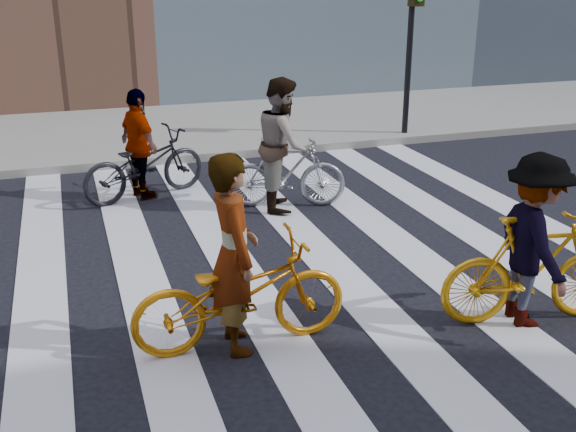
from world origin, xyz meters
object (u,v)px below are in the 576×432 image
bike_yellow_right (534,269)px  rider_left (234,254)px  bike_yellow_left (240,294)px  rider_right (533,241)px  traffic_signal (413,27)px  rider_rear (139,145)px  rider_mid (283,144)px  bike_dark_rear (144,164)px  bike_silver_mid (286,173)px

bike_yellow_right → rider_left: bearing=91.5°
bike_yellow_left → rider_right: (2.81, -0.47, 0.34)m
bike_yellow_left → traffic_signal: bearing=-37.4°
traffic_signal → rider_rear: size_ratio=1.97×
bike_yellow_left → rider_right: rider_right is taller
bike_yellow_left → rider_rear: bearing=4.7°
rider_mid → rider_rear: bearing=76.6°
bike_dark_rear → traffic_signal: bearing=-90.4°
bike_yellow_right → bike_dark_rear: 6.07m
bike_yellow_right → rider_right: size_ratio=1.08×
rider_mid → bike_yellow_right: bearing=-146.5°
bike_yellow_left → bike_yellow_right: 2.90m
bike_yellow_right → bike_dark_rear: bike_yellow_right is taller
rider_right → bike_dark_rear: bearing=41.3°
bike_yellow_right → rider_mid: size_ratio=0.98×
bike_silver_mid → rider_mid: rider_mid is taller
bike_yellow_right → rider_mid: bearing=27.6°
bike_dark_rear → rider_mid: rider_mid is taller
rider_rear → bike_yellow_right: bearing=-169.0°
bike_silver_mid → rider_rear: bearing=77.2°
bike_yellow_left → bike_silver_mid: bearing=-23.8°
traffic_signal → rider_mid: traffic_signal is taller
bike_dark_rear → rider_right: (3.09, -5.20, 0.34)m
traffic_signal → bike_silver_mid: (-3.68, -3.17, -1.75)m
rider_left → rider_mid: (1.66, 3.63, 0.02)m
rider_rear → rider_left: bearing=162.8°
rider_left → rider_mid: 3.99m
bike_yellow_right → rider_left: 2.97m
traffic_signal → rider_left: traffic_signal is taller
bike_yellow_left → rider_rear: 4.75m
rider_mid → rider_right: size_ratio=1.11×
rider_rear → bike_dark_rear: bearing=-110.5°
bike_silver_mid → rider_left: bearing=171.2°
bike_silver_mid → rider_right: size_ratio=1.00×
bike_yellow_right → rider_right: (-0.05, -0.00, 0.31)m
bike_silver_mid → bike_yellow_right: size_ratio=0.93×
bike_yellow_left → rider_mid: rider_mid is taller
bike_yellow_left → bike_silver_mid: (1.66, 3.63, -0.00)m
traffic_signal → rider_left: (-5.39, -6.79, -1.34)m
bike_silver_mid → bike_dark_rear: size_ratio=0.87×
bike_yellow_left → bike_silver_mid: bike_yellow_left is taller
bike_silver_mid → rider_rear: rider_rear is taller
bike_dark_rear → rider_right: 6.06m
rider_left → rider_rear: rider_left is taller
bike_silver_mid → rider_right: 4.27m
bike_yellow_left → bike_dark_rear: size_ratio=1.00×
bike_silver_mid → bike_yellow_right: 4.27m
rider_right → rider_rear: size_ratio=1.03×
bike_dark_rear → rider_rear: size_ratio=1.19×
traffic_signal → rider_mid: (-3.73, -3.17, -1.32)m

